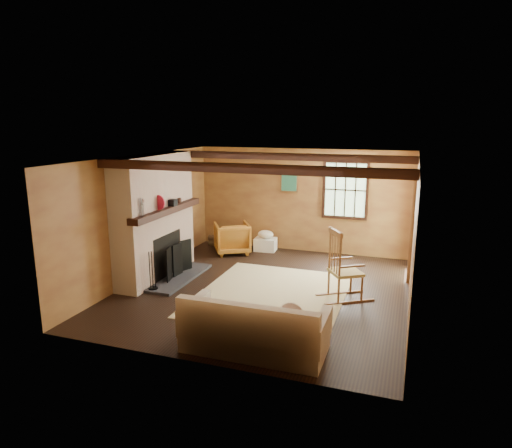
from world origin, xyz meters
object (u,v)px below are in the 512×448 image
at_px(rocking_chair, 343,270).
at_px(sofa, 254,332).
at_px(laundry_basket, 265,244).
at_px(armchair, 232,238).
at_px(fireplace, 156,222).

distance_m(rocking_chair, sofa, 2.40).
distance_m(laundry_basket, armchair, 0.83).
height_order(sofa, laundry_basket, sofa).
relative_size(fireplace, sofa, 1.24).
height_order(laundry_basket, armchair, armchair).
distance_m(fireplace, laundry_basket, 2.99).
relative_size(sofa, laundry_basket, 3.87).
xyz_separation_m(fireplace, rocking_chair, (3.63, 0.02, -0.58)).
bearing_deg(rocking_chair, sofa, 126.68).
bearing_deg(sofa, rocking_chair, 69.37).
relative_size(rocking_chair, laundry_basket, 2.50).
bearing_deg(rocking_chair, armchair, 22.24).
xyz_separation_m(rocking_chair, armchair, (-2.86, 1.99, -0.17)).
relative_size(rocking_chair, armchair, 1.59).
bearing_deg(armchair, fireplace, 37.91).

